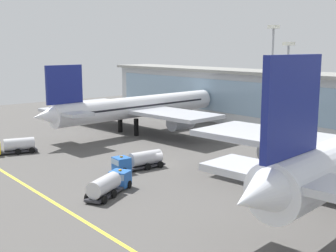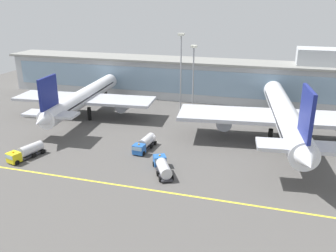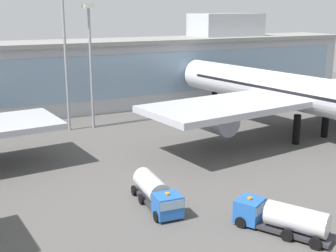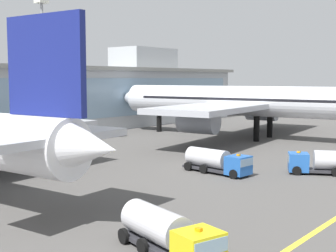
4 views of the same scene
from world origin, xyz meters
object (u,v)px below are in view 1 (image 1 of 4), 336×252
object	(u,v)px
airliner_near_left	(138,107)
fuel_tanker_truck	(137,161)
apron_light_mast_centre	(272,67)
service_truck_far	(10,146)
apron_light_mast_west	(287,77)
baggage_tug_near	(110,183)

from	to	relation	value
airliner_near_left	fuel_tanker_truck	bearing A→B (deg)	-130.98
apron_light_mast_centre	service_truck_far	bearing A→B (deg)	-117.40
fuel_tanker_truck	apron_light_mast_west	size ratio (longest dim) A/B	0.44
baggage_tug_near	apron_light_mast_centre	bearing A→B (deg)	-18.83
fuel_tanker_truck	baggage_tug_near	distance (m)	12.70
apron_light_mast_centre	apron_light_mast_west	bearing A→B (deg)	-5.31
baggage_tug_near	apron_light_mast_centre	distance (m)	47.78
airliner_near_left	baggage_tug_near	distance (m)	45.60
fuel_tanker_truck	apron_light_mast_west	bearing A→B (deg)	177.57
service_truck_far	fuel_tanker_truck	bearing A→B (deg)	132.18
airliner_near_left	baggage_tug_near	xyz separation A→B (m)	(34.47, -29.51, -4.50)
airliner_near_left	service_truck_far	bearing A→B (deg)	179.27
service_truck_far	apron_light_mast_centre	world-z (taller)	apron_light_mast_centre
airliner_near_left	apron_light_mast_centre	world-z (taller)	apron_light_mast_centre
airliner_near_left	service_truck_far	size ratio (longest dim) A/B	5.79
service_truck_far	apron_light_mast_centre	distance (m)	54.92
fuel_tanker_truck	service_truck_far	distance (m)	27.29
service_truck_far	apron_light_mast_west	xyz separation A→B (m)	(28.55, 46.65, 12.53)
baggage_tug_near	service_truck_far	distance (m)	32.19
service_truck_far	apron_light_mast_west	distance (m)	56.11
service_truck_far	apron_light_mast_centre	xyz separation A→B (m)	(24.38, 47.04, 14.45)
service_truck_far	apron_light_mast_west	world-z (taller)	apron_light_mast_west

